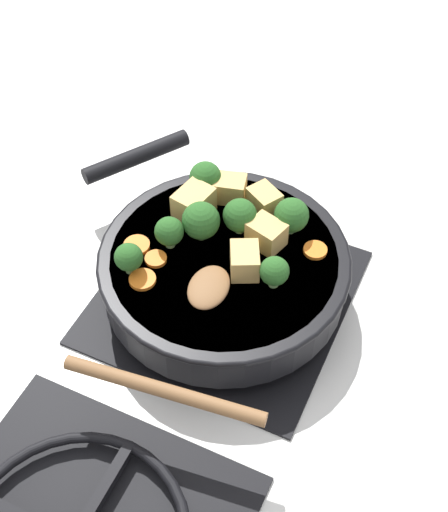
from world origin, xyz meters
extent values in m
plane|color=silver|center=(0.00, 0.00, 0.00)|extent=(2.40, 2.40, 0.00)
cube|color=black|center=(0.00, 0.00, 0.00)|extent=(0.31, 0.31, 0.01)
torus|color=black|center=(0.00, 0.00, 0.02)|extent=(0.24, 0.24, 0.01)
cube|color=black|center=(0.00, 0.00, 0.02)|extent=(0.01, 0.23, 0.01)
cube|color=black|center=(0.00, 0.00, 0.02)|extent=(0.23, 0.01, 0.01)
cylinder|color=black|center=(0.00, 0.00, 0.05)|extent=(0.31, 0.31, 0.06)
cylinder|color=brown|center=(0.00, 0.00, 0.06)|extent=(0.28, 0.28, 0.05)
torus|color=black|center=(0.00, 0.00, 0.08)|extent=(0.32, 0.32, 0.01)
cylinder|color=black|center=(0.20, -0.13, 0.07)|extent=(0.11, 0.15, 0.02)
ellipsoid|color=brown|center=(-0.01, 0.06, 0.09)|extent=(0.06, 0.07, 0.01)
cylinder|color=brown|center=(-0.02, 0.20, 0.09)|extent=(0.22, 0.04, 0.02)
cube|color=tan|center=(0.04, -0.10, 0.10)|extent=(0.05, 0.04, 0.03)
cube|color=tan|center=(-0.03, 0.01, 0.10)|extent=(0.05, 0.05, 0.03)
cube|color=tan|center=(-0.04, -0.04, 0.10)|extent=(0.05, 0.04, 0.03)
cube|color=tan|center=(-0.01, -0.10, 0.10)|extent=(0.05, 0.05, 0.03)
cube|color=tan|center=(0.07, -0.05, 0.10)|extent=(0.05, 0.05, 0.04)
cylinder|color=#709956|center=(0.00, -0.05, 0.09)|extent=(0.01, 0.01, 0.01)
sphere|color=#285B23|center=(0.00, -0.05, 0.11)|extent=(0.04, 0.04, 0.04)
cylinder|color=#709956|center=(0.07, 0.01, 0.09)|extent=(0.01, 0.01, 0.01)
sphere|color=#285B23|center=(0.07, 0.01, 0.11)|extent=(0.04, 0.04, 0.04)
cylinder|color=#709956|center=(0.07, -0.09, 0.09)|extent=(0.01, 0.01, 0.01)
sphere|color=#285B23|center=(0.07, -0.09, 0.11)|extent=(0.04, 0.04, 0.04)
cylinder|color=#709956|center=(0.09, 0.07, 0.09)|extent=(0.01, 0.01, 0.01)
sphere|color=#285B23|center=(0.09, 0.07, 0.11)|extent=(0.03, 0.03, 0.03)
cylinder|color=#709956|center=(-0.07, 0.02, 0.09)|extent=(0.01, 0.01, 0.01)
sphere|color=#285B23|center=(-0.07, 0.02, 0.11)|extent=(0.04, 0.04, 0.04)
cylinder|color=#709956|center=(0.04, -0.02, 0.09)|extent=(0.01, 0.01, 0.01)
sphere|color=#285B23|center=(0.04, -0.02, 0.11)|extent=(0.05, 0.05, 0.05)
cylinder|color=#709956|center=(-0.06, -0.07, 0.09)|extent=(0.01, 0.01, 0.01)
sphere|color=#285B23|center=(-0.06, -0.07, 0.11)|extent=(0.04, 0.04, 0.04)
cylinder|color=orange|center=(-0.10, -0.05, 0.09)|extent=(0.03, 0.03, 0.01)
cylinder|color=orange|center=(0.07, 0.08, 0.09)|extent=(0.03, 0.03, 0.01)
cylinder|color=orange|center=(0.07, 0.04, 0.09)|extent=(0.03, 0.03, 0.01)
cylinder|color=orange|center=(0.11, 0.03, 0.09)|extent=(0.03, 0.03, 0.01)
camera|label=1|loc=(-0.24, 0.52, 0.75)|focal=50.00mm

